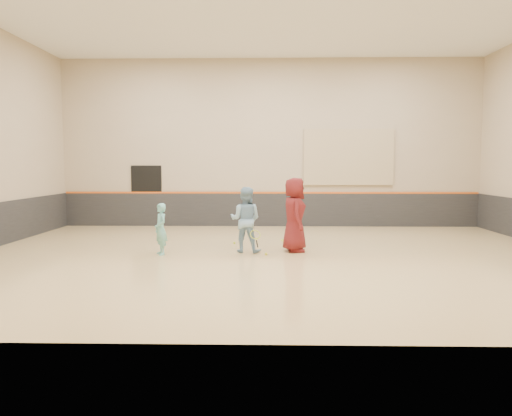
{
  "coord_description": "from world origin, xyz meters",
  "views": [
    {
      "loc": [
        -0.1,
        -12.03,
        2.24
      ],
      "look_at": [
        -0.39,
        0.4,
        1.15
      ],
      "focal_mm": 35.0,
      "sensor_mm": 36.0,
      "label": 1
    }
  ],
  "objects_px": {
    "instructor": "(245,220)",
    "spare_racket": "(286,240)",
    "girl": "(161,229)",
    "young_man": "(294,215)"
  },
  "relations": [
    {
      "from": "young_man",
      "to": "spare_racket",
      "type": "bearing_deg",
      "value": 0.13
    },
    {
      "from": "instructor",
      "to": "spare_racket",
      "type": "height_order",
      "value": "instructor"
    },
    {
      "from": "girl",
      "to": "instructor",
      "type": "xyz_separation_m",
      "value": [
        2.08,
        0.42,
        0.19
      ]
    },
    {
      "from": "young_man",
      "to": "spare_racket",
      "type": "height_order",
      "value": "young_man"
    },
    {
      "from": "instructor",
      "to": "young_man",
      "type": "bearing_deg",
      "value": -162.8
    },
    {
      "from": "young_man",
      "to": "spare_racket",
      "type": "distance_m",
      "value": 2.02
    },
    {
      "from": "instructor",
      "to": "young_man",
      "type": "xyz_separation_m",
      "value": [
        1.25,
        0.11,
        0.12
      ]
    },
    {
      "from": "young_man",
      "to": "spare_racket",
      "type": "xyz_separation_m",
      "value": [
        -0.16,
        1.79,
        -0.93
      ]
    },
    {
      "from": "instructor",
      "to": "spare_racket",
      "type": "distance_m",
      "value": 2.34
    },
    {
      "from": "girl",
      "to": "spare_racket",
      "type": "xyz_separation_m",
      "value": [
        3.18,
        2.32,
        -0.61
      ]
    }
  ]
}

